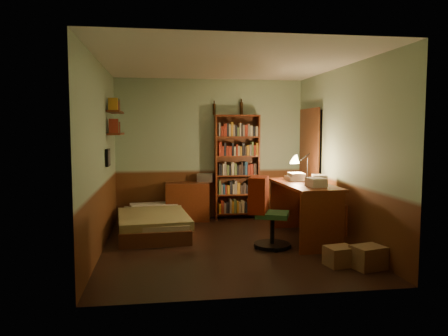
{
  "coord_description": "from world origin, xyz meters",
  "views": [
    {
      "loc": [
        -0.95,
        -6.15,
        1.69
      ],
      "look_at": [
        0.0,
        0.25,
        1.1
      ],
      "focal_mm": 35.0,
      "sensor_mm": 36.0,
      "label": 1
    }
  ],
  "objects": [
    {
      "name": "wall_back",
      "position": [
        0.0,
        2.01,
        1.3
      ],
      "size": [
        3.5,
        0.02,
        2.6
      ],
      "primitive_type": "cube",
      "color": "#93B08E",
      "rests_on": "ground"
    },
    {
      "name": "doorway",
      "position": [
        1.72,
        1.3,
        1.0
      ],
      "size": [
        0.06,
        0.9,
        2.0
      ],
      "primitive_type": "cube",
      "color": "black",
      "rests_on": "ground"
    },
    {
      "name": "bottle_right",
      "position": [
        0.58,
        1.96,
        2.06
      ],
      "size": [
        0.07,
        0.07,
        0.24
      ],
      "primitive_type": "cylinder",
      "rotation": [
        0.0,
        0.0,
        0.06
      ],
      "color": "black",
      "rests_on": "bookshelf"
    },
    {
      "name": "wall_shelf_upper",
      "position": [
        -1.64,
        1.1,
        1.95
      ],
      "size": [
        0.2,
        0.9,
        0.03
      ],
      "primitive_type": "cube",
      "color": "#5D2610",
      "rests_on": "wall_left"
    },
    {
      "name": "dresser",
      "position": [
        -0.45,
        1.76,
        0.35
      ],
      "size": [
        0.8,
        0.43,
        0.7
      ],
      "primitive_type": "cube",
      "rotation": [
        0.0,
        0.0,
        -0.05
      ],
      "color": "#5D2610",
      "rests_on": "ground"
    },
    {
      "name": "framed_picture",
      "position": [
        -1.72,
        0.6,
        1.25
      ],
      "size": [
        0.04,
        0.32,
        0.26
      ],
      "primitive_type": "cube",
      "color": "black",
      "rests_on": "wall_left"
    },
    {
      "name": "bookshelf",
      "position": [
        0.48,
        1.85,
        0.97
      ],
      "size": [
        0.84,
        0.28,
        1.94
      ],
      "primitive_type": "cube",
      "rotation": [
        0.0,
        0.0,
        -0.02
      ],
      "color": "#5D2610",
      "rests_on": "ground"
    },
    {
      "name": "floor",
      "position": [
        0.0,
        0.0,
        -0.01
      ],
      "size": [
        3.5,
        4.0,
        0.02
      ],
      "primitive_type": "cube",
      "color": "black",
      "rests_on": "ground"
    },
    {
      "name": "desk",
      "position": [
        1.21,
        0.16,
        0.43
      ],
      "size": [
        0.74,
        1.64,
        0.86
      ],
      "primitive_type": "cube",
      "rotation": [
        0.0,
        0.0,
        0.05
      ],
      "color": "#5D2610",
      "rests_on": "ground"
    },
    {
      "name": "mini_stereo",
      "position": [
        -0.1,
        1.89,
        0.77
      ],
      "size": [
        0.34,
        0.3,
        0.15
      ],
      "primitive_type": "cube",
      "rotation": [
        0.0,
        0.0,
        -0.33
      ],
      "color": "#B2B2B7",
      "rests_on": "dresser"
    },
    {
      "name": "office_chair",
      "position": [
        0.62,
        -0.23,
        0.53
      ],
      "size": [
        0.66,
        0.63,
        1.06
      ],
      "primitive_type": "cube",
      "rotation": [
        0.0,
        0.0,
        -0.38
      ],
      "color": "#2B5E31",
      "rests_on": "ground"
    },
    {
      "name": "ceiling",
      "position": [
        0.0,
        0.0,
        2.61
      ],
      "size": [
        3.5,
        4.0,
        0.02
      ],
      "primitive_type": "cube",
      "color": "silver",
      "rests_on": "wall_back"
    },
    {
      "name": "red_jacket",
      "position": [
        0.67,
        -0.08,
        1.31
      ],
      "size": [
        0.35,
        0.48,
        0.51
      ],
      "primitive_type": "cube",
      "rotation": [
        0.0,
        0.0,
        0.29
      ],
      "color": "#962107",
      "rests_on": "office_chair"
    },
    {
      "name": "cardboard_box_a",
      "position": [
        1.53,
        -1.32,
        0.14
      ],
      "size": [
        0.43,
        0.38,
        0.28
      ],
      "primitive_type": "cube",
      "rotation": [
        0.0,
        0.0,
        0.26
      ],
      "color": "brown",
      "rests_on": "ground"
    },
    {
      "name": "wall_left",
      "position": [
        -1.76,
        0.0,
        1.3
      ],
      "size": [
        0.02,
        4.0,
        2.6
      ],
      "primitive_type": "cube",
      "color": "#93B08E",
      "rests_on": "ground"
    },
    {
      "name": "cardboard_box_b",
      "position": [
        1.23,
        -1.16,
        0.12
      ],
      "size": [
        0.38,
        0.33,
        0.24
      ],
      "primitive_type": "cube",
      "rotation": [
        0.0,
        0.0,
        0.17
      ],
      "color": "brown",
      "rests_on": "ground"
    },
    {
      "name": "wall_right",
      "position": [
        1.76,
        0.0,
        1.3
      ],
      "size": [
        0.02,
        4.0,
        2.6
      ],
      "primitive_type": "cube",
      "color": "#93B08E",
      "rests_on": "ground"
    },
    {
      "name": "desk_lamp",
      "position": [
        1.44,
        0.65,
        1.15
      ],
      "size": [
        0.19,
        0.19,
        0.57
      ],
      "primitive_type": "cone",
      "rotation": [
        0.0,
        0.0,
        -0.08
      ],
      "color": "black",
      "rests_on": "desk"
    },
    {
      "name": "paper_stack",
      "position": [
        1.47,
        0.18,
        0.92
      ],
      "size": [
        0.28,
        0.34,
        0.12
      ],
      "primitive_type": "cube",
      "rotation": [
        0.0,
        0.0,
        -0.27
      ],
      "color": "silver",
      "rests_on": "desk"
    },
    {
      "name": "wall_shelf_lower",
      "position": [
        -1.64,
        1.1,
        1.6
      ],
      "size": [
        0.2,
        0.9,
        0.03
      ],
      "primitive_type": "cube",
      "color": "#5D2610",
      "rests_on": "wall_left"
    },
    {
      "name": "bed",
      "position": [
        -1.06,
        0.95,
        0.28
      ],
      "size": [
        1.11,
        1.95,
        0.57
      ],
      "primitive_type": "cube",
      "rotation": [
        0.0,
        0.0,
        0.05
      ],
      "color": "olive",
      "rests_on": "ground"
    },
    {
      "name": "door_trim",
      "position": [
        1.69,
        1.3,
        1.0
      ],
      "size": [
        0.02,
        0.98,
        2.08
      ],
      "primitive_type": "cube",
      "color": "#4B2614",
      "rests_on": "ground"
    },
    {
      "name": "wall_front",
      "position": [
        0.0,
        -2.01,
        1.3
      ],
      "size": [
        3.5,
        0.02,
        2.6
      ],
      "primitive_type": "cube",
      "color": "#93B08E",
      "rests_on": "ground"
    },
    {
      "name": "bottle_left",
      "position": [
        0.07,
        1.96,
        2.04
      ],
      "size": [
        0.07,
        0.07,
        0.2
      ],
      "primitive_type": "cylinder",
      "rotation": [
        0.0,
        0.0,
        -0.42
      ],
      "color": "black",
      "rests_on": "bookshelf"
    }
  ]
}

